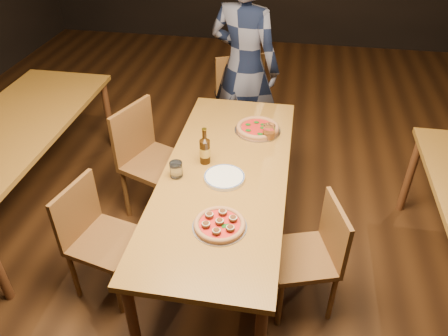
% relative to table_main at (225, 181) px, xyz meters
% --- Properties ---
extents(ground, '(9.00, 9.00, 0.00)m').
position_rel_table_main_xyz_m(ground, '(0.00, 0.00, -0.68)').
color(ground, black).
extents(table_main, '(0.80, 2.00, 0.75)m').
position_rel_table_main_xyz_m(table_main, '(0.00, 0.00, 0.00)').
color(table_main, brown).
rests_on(table_main, ground).
extents(table_left, '(0.80, 2.00, 0.75)m').
position_rel_table_main_xyz_m(table_left, '(-1.70, 0.30, 0.00)').
color(table_left, brown).
rests_on(table_left, ground).
extents(chair_main_nw, '(0.47, 0.47, 0.85)m').
position_rel_table_main_xyz_m(chair_main_nw, '(-0.70, -0.42, -0.26)').
color(chair_main_nw, brown).
rests_on(chair_main_nw, ground).
extents(chair_main_sw, '(0.58, 0.58, 0.96)m').
position_rel_table_main_xyz_m(chair_main_sw, '(-0.60, 0.39, -0.20)').
color(chair_main_sw, brown).
rests_on(chair_main_sw, ground).
extents(chair_main_e, '(0.49, 0.49, 0.83)m').
position_rel_table_main_xyz_m(chair_main_e, '(0.54, -0.33, -0.26)').
color(chair_main_e, brown).
rests_on(chair_main_e, ground).
extents(chair_end, '(0.61, 0.61, 0.99)m').
position_rel_table_main_xyz_m(chair_end, '(-0.03, 1.30, -0.19)').
color(chair_end, brown).
rests_on(chair_end, ground).
extents(pizza_meatball, '(0.31, 0.31, 0.06)m').
position_rel_table_main_xyz_m(pizza_meatball, '(0.05, -0.50, 0.09)').
color(pizza_meatball, '#B7B7BF').
rests_on(pizza_meatball, table_main).
extents(pizza_margherita, '(0.34, 0.34, 0.04)m').
position_rel_table_main_xyz_m(pizza_margherita, '(0.15, 0.55, 0.09)').
color(pizza_margherita, '#B7B7BF').
rests_on(pizza_margherita, table_main).
extents(plate_stack, '(0.26, 0.26, 0.02)m').
position_rel_table_main_xyz_m(plate_stack, '(0.01, -0.07, 0.08)').
color(plate_stack, white).
rests_on(plate_stack, table_main).
extents(beer_bottle, '(0.07, 0.07, 0.25)m').
position_rel_table_main_xyz_m(beer_bottle, '(-0.15, 0.09, 0.16)').
color(beer_bottle, black).
rests_on(beer_bottle, table_main).
extents(water_glass, '(0.08, 0.08, 0.10)m').
position_rel_table_main_xyz_m(water_glass, '(-0.30, -0.09, 0.12)').
color(water_glass, white).
rests_on(water_glass, table_main).
extents(amber_glass, '(0.09, 0.09, 0.11)m').
position_rel_table_main_xyz_m(amber_glass, '(0.24, 0.46, 0.13)').
color(amber_glass, '#A14E12').
rests_on(amber_glass, table_main).
extents(diner, '(0.77, 0.63, 1.80)m').
position_rel_table_main_xyz_m(diner, '(-0.06, 1.35, 0.22)').
color(diner, black).
rests_on(diner, ground).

